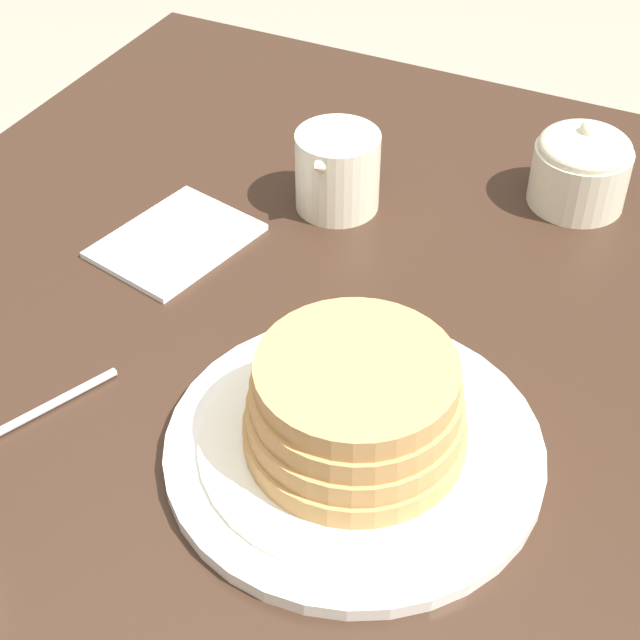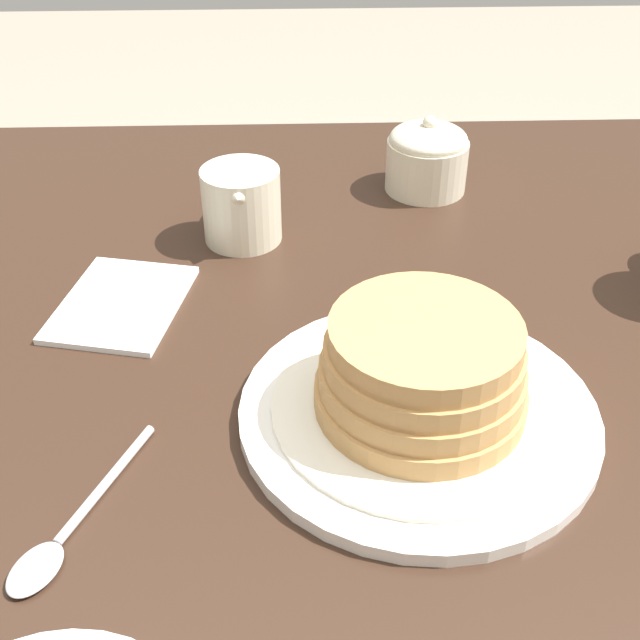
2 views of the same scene
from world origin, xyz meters
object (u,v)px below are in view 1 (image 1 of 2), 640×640
at_px(creamer_pitcher, 337,170).
at_px(sugar_bowl, 581,166).
at_px(napkin, 176,241).
at_px(pancake_plate, 355,422).

distance_m(creamer_pitcher, sugar_bowl, 0.24).
relative_size(sugar_bowl, napkin, 0.59).
bearing_deg(pancake_plate, creamer_pitcher, 27.45).
bearing_deg(pancake_plate, napkin, 57.68).
bearing_deg(sugar_bowl, napkin, 126.04).
xyz_separation_m(pancake_plate, creamer_pitcher, (0.29, 0.15, 0.01)).
distance_m(pancake_plate, napkin, 0.31).
bearing_deg(pancake_plate, sugar_bowl, -8.79).
bearing_deg(napkin, pancake_plate, -122.32).
bearing_deg(creamer_pitcher, sugar_bowl, -62.47).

